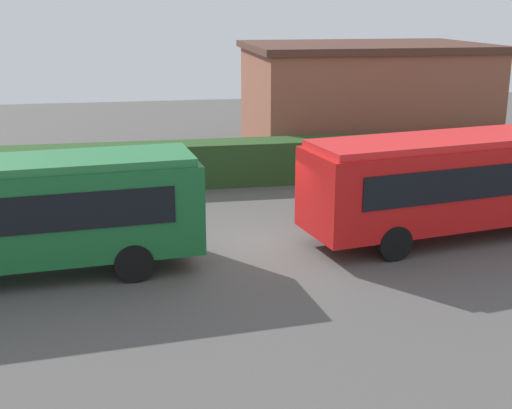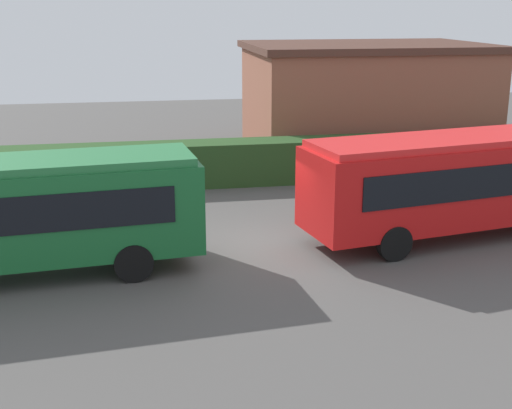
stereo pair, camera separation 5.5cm
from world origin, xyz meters
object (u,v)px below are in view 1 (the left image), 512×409
at_px(person_left, 37,195).
at_px(bus_red, 467,178).
at_px(bus_green, 4,212).
at_px(person_right, 485,180).
at_px(person_center, 472,183).

bearing_deg(person_left, bus_red, -82.66).
height_order(bus_green, person_left, bus_green).
bearing_deg(person_left, person_right, -69.82).
distance_m(person_center, person_right, 0.98).
bearing_deg(person_center, person_left, 111.97).
height_order(bus_green, bus_red, bus_red).
height_order(bus_red, person_center, bus_red).
xyz_separation_m(person_left, person_right, (15.03, -0.45, -0.09)).
distance_m(bus_green, person_right, 15.81).
relative_size(person_center, person_right, 1.07).
bearing_deg(person_right, person_left, 11.07).
height_order(person_left, person_right, person_left).
bearing_deg(bus_green, person_left, -98.64).
xyz_separation_m(person_center, person_right, (0.79, 0.57, -0.08)).
xyz_separation_m(bus_red, person_left, (-12.83, 3.33, -0.80)).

